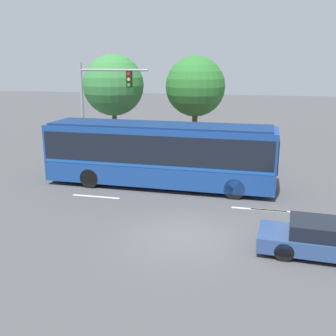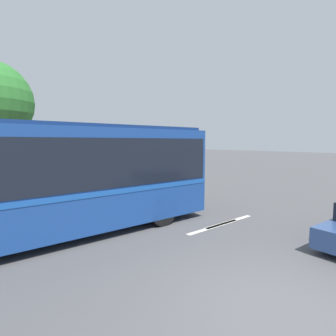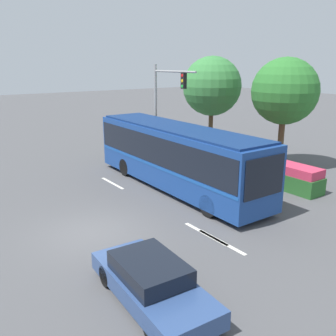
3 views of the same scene
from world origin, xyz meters
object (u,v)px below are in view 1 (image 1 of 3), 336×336
at_px(traffic_light_pole, 97,102).
at_px(street_tree_centre, 195,87).
at_px(street_tree_left, 113,85).
at_px(sedan_foreground, 326,240).
at_px(city_bus, 159,151).

bearing_deg(traffic_light_pole, street_tree_centre, 49.50).
bearing_deg(street_tree_left, sedan_foreground, -47.13).
relative_size(traffic_light_pole, street_tree_left, 0.92).
distance_m(street_tree_left, street_tree_centre, 5.62).
distance_m(sedan_foreground, street_tree_left, 18.72).
relative_size(street_tree_left, street_tree_centre, 1.02).
relative_size(traffic_light_pole, street_tree_centre, 0.93).
relative_size(city_bus, sedan_foreground, 2.60).
distance_m(city_bus, traffic_light_pole, 5.35).
height_order(sedan_foreground, street_tree_centre, street_tree_centre).
height_order(city_bus, traffic_light_pole, traffic_light_pole).
distance_m(city_bus, sedan_foreground, 9.83).
xyz_separation_m(city_bus, traffic_light_pole, (-4.31, 2.27, 2.19)).
distance_m(city_bus, street_tree_left, 9.10).
bearing_deg(sedan_foreground, traffic_light_pole, 146.99).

